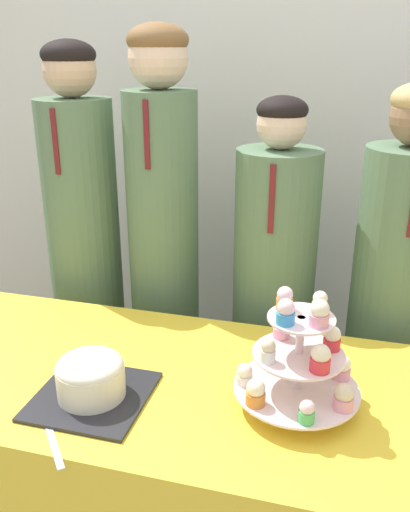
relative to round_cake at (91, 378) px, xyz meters
The scene contains 9 objects.
wall_back 1.48m from the round_cake, 80.61° to the left, with size 9.00×0.06×2.70m.
table 0.50m from the round_cake, 31.10° to the left, with size 1.74×0.70×0.74m.
round_cake is the anchor object (origin of this frame).
cake_knife 0.15m from the round_cake, 110.90° to the right, with size 0.16×0.19×0.01m.
cupcake_stand 0.52m from the round_cake, 11.93° to the left, with size 0.31×0.31×0.31m.
student_0 0.83m from the round_cake, 117.67° to the left, with size 0.28×0.28×1.60m.
student_1 0.74m from the round_cake, 94.80° to the left, with size 0.26×0.26×1.65m.
student_2 0.83m from the round_cake, 64.50° to the left, with size 0.29×0.29×1.43m.
student_3 1.07m from the round_cake, 43.87° to the left, with size 0.30×0.30×1.48m.
Camera 1 is at (0.35, -0.82, 1.58)m, focal length 38.00 mm.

